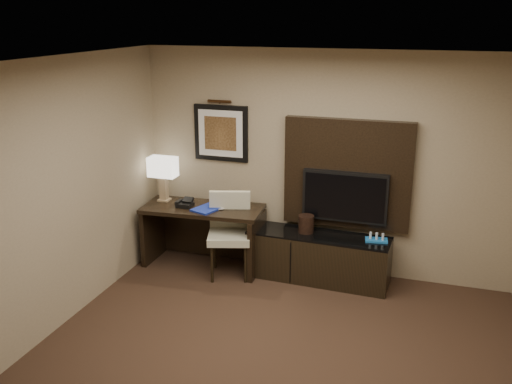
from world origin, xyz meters
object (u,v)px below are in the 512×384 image
at_px(desk, 204,237).
at_px(credenza, 318,257).
at_px(ice_bucket, 306,224).
at_px(minibar_tray, 377,237).
at_px(tv, 345,197).
at_px(desk_phone, 185,203).
at_px(table_lamp, 163,178).
at_px(desk_chair, 229,236).

height_order(desk, credenza, desk).
distance_m(ice_bucket, minibar_tray, 0.84).
height_order(tv, desk_phone, tv).
distance_m(desk, minibar_tray, 2.14).
height_order(ice_bucket, minibar_tray, ice_bucket).
xyz_separation_m(desk, ice_bucket, (1.29, 0.09, 0.29)).
height_order(table_lamp, desk_phone, table_lamp).
xyz_separation_m(desk_chair, ice_bucket, (0.88, 0.25, 0.16)).
distance_m(table_lamp, minibar_tray, 2.73).
height_order(table_lamp, ice_bucket, table_lamp).
bearing_deg(ice_bucket, credenza, -12.55).
relative_size(table_lamp, minibar_tray, 2.37).
bearing_deg(table_lamp, desk_phone, -21.64).
bearing_deg(table_lamp, ice_bucket, 0.16).
xyz_separation_m(desk, desk_phone, (-0.21, -0.06, 0.44)).
distance_m(table_lamp, desk_phone, 0.45).
bearing_deg(tv, minibar_tray, -22.91).
bearing_deg(minibar_tray, credenza, -178.65).
bearing_deg(desk_chair, credenza, -5.90).
bearing_deg(table_lamp, minibar_tray, -0.33).
bearing_deg(ice_bucket, desk_phone, -174.50).
distance_m(desk, desk_phone, 0.49).
bearing_deg(desk_chair, table_lamp, 148.80).
xyz_separation_m(credenza, ice_bucket, (-0.16, 0.04, 0.39)).
bearing_deg(desk_chair, desk_phone, 153.42).
distance_m(desk_chair, table_lamp, 1.15).
bearing_deg(desk_phone, table_lamp, 157.55).
relative_size(desk_phone, ice_bucket, 0.90).
height_order(credenza, ice_bucket, ice_bucket).
height_order(desk_chair, table_lamp, table_lamp).
bearing_deg(desk_chair, tv, -0.21).
xyz_separation_m(desk_chair, desk_phone, (-0.62, 0.10, 0.32)).
bearing_deg(credenza, minibar_tray, 3.56).
height_order(tv, ice_bucket, tv).
xyz_separation_m(table_lamp, ice_bucket, (1.86, 0.01, -0.40)).
distance_m(desk_chair, desk_phone, 0.70).
bearing_deg(tv, desk_chair, -162.97).
height_order(credenza, desk_chair, desk_chair).
xyz_separation_m(tv, table_lamp, (-2.28, -0.16, 0.07)).
height_order(tv, desk_chair, tv).
relative_size(desk_chair, minibar_tray, 4.12).
bearing_deg(tv, desk_phone, -171.20).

